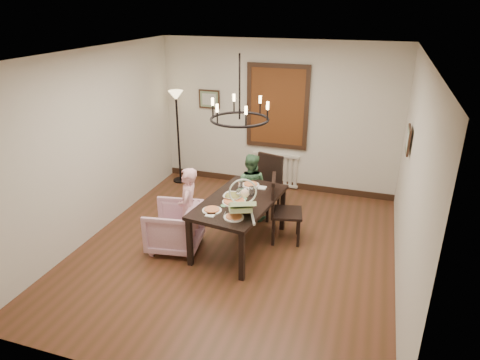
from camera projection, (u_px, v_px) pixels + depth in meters
The scene contains 17 objects.
room_shell at pixel (243, 153), 6.10m from camera, with size 4.51×5.00×2.81m.
dining_table at pixel (240, 205), 6.18m from camera, with size 1.12×1.73×0.76m.
chair_far at pixel (264, 187), 7.17m from camera, with size 0.46×0.46×1.05m, color black, non-canonical shape.
chair_right at pixel (287, 209), 6.40m from camera, with size 0.46×0.46×1.04m, color black, non-canonical shape.
armchair at pixel (174, 227), 6.26m from camera, with size 0.73×0.75×0.68m, color #EAB3CC.
elderly_woman at pixel (189, 215), 6.26m from camera, with size 0.37×0.25×1.03m, color #E6A2A9.
seated_man at pixel (250, 192), 7.09m from camera, with size 0.46×0.36×0.95m, color #44724C.
baby_bouncer at pixel (242, 203), 5.64m from camera, with size 0.39×0.54×0.35m, color #CFEFA5, non-canonical shape.
salad_bowl at pixel (233, 196), 6.16m from camera, with size 0.32×0.32×0.08m, color white.
pizza_platter at pixel (234, 201), 6.06m from camera, with size 0.34×0.34×0.04m, color tan.
drinking_glass at pixel (239, 195), 6.13m from camera, with size 0.08×0.08×0.16m, color silver.
window_blinds at pixel (277, 107), 7.86m from camera, with size 1.00×0.03×1.40m, color #562711.
radiator at pixel (275, 170), 8.36m from camera, with size 0.92×0.12×0.62m, color silver, non-canonical shape.
picture_back at pixel (209, 99), 8.23m from camera, with size 0.42×0.03×0.36m, color black.
picture_right at pixel (408, 140), 5.84m from camera, with size 0.42×0.03×0.36m, color black.
floor_lamp at pixel (178, 139), 8.40m from camera, with size 0.30×0.30×1.80m, color black, non-canonical shape.
chandelier at pixel (240, 119), 5.68m from camera, with size 0.80×0.80×0.04m, color black.
Camera 1 is at (1.75, -5.14, 3.41)m, focal length 32.00 mm.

